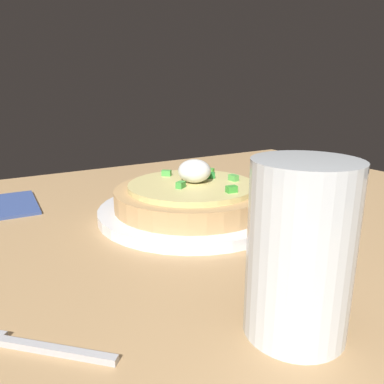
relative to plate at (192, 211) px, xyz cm
name	(u,v)px	position (x,y,z in cm)	size (l,w,h in cm)	color
dining_table	(212,253)	(2.40, 8.23, -2.19)	(99.02, 87.44, 3.07)	tan
plate	(192,211)	(0.00, 0.00, 0.00)	(24.50, 24.50, 1.31)	white
pizza	(192,195)	(-0.03, -0.01, 2.30)	(20.23, 20.23, 6.21)	tan
cup_near	(299,259)	(6.38, 24.36, 4.86)	(7.07, 7.07, 12.25)	silver
fork	(24,345)	(23.00, 16.55, -0.41)	(8.68, 8.52, 0.50)	#B7B7BC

